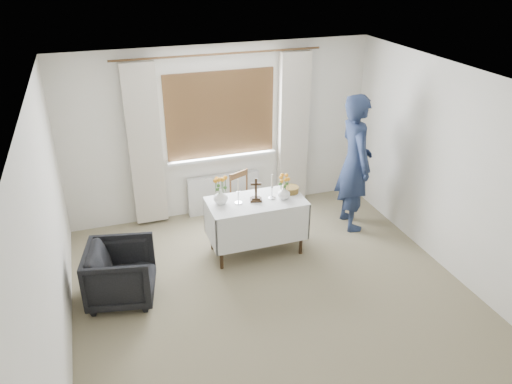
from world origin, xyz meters
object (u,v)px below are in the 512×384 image
Objects in this scene: wooden_cross at (256,190)px; flower_vase_left at (221,196)px; person at (355,163)px; wooden_chair at (246,200)px; flower_vase_right at (284,193)px; armchair at (121,273)px; altar_table at (256,226)px.

wooden_cross reaches higher than flower_vase_left.
person is 10.08× the size of flower_vase_left.
wooden_chair is 4.71× the size of flower_vase_right.
wooden_cross is at bearing 172.05° from flower_vase_right.
wooden_chair is 0.91m from wooden_cross.
wooden_cross is (1.76, 0.43, 0.58)m from armchair.
flower_vase_right is (0.80, -0.13, -0.01)m from flower_vase_left.
flower_vase_left is at bearing -173.96° from wooden_cross.
wooden_chair is 0.97m from flower_vase_left.
altar_table is 0.59m from flower_vase_right.
wooden_cross reaches higher than flower_vase_right.
wooden_chair reaches higher than altar_table.
wooden_cross is (-1.53, -0.26, -0.05)m from person.
altar_table is 1.82m from armchair.
wooden_chair is at bearing 82.55° from altar_table.
altar_table is 0.74m from wooden_chair.
person is (1.43, -0.48, 0.58)m from wooden_chair.
altar_table is at bearing -8.99° from flower_vase_left.
flower_vase_left is (-1.97, -0.18, -0.12)m from person.
person is 1.55m from wooden_cross.
flower_vase_left reaches higher than flower_vase_right.
flower_vase_right is (0.36, -0.05, -0.07)m from wooden_cross.
armchair is 3.86× the size of flower_vase_left.
wooden_chair is at bearing 50.81° from flower_vase_left.
flower_vase_left reaches higher than armchair.
flower_vase_left is at bearing 171.01° from flower_vase_right.
altar_table is 0.64× the size of person.
person is 6.17× the size of wooden_cross.
person is 1.98m from flower_vase_left.
flower_vase_left reaches higher than wooden_chair.
wooden_chair reaches higher than armchair.
flower_vase_right reaches higher than armchair.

